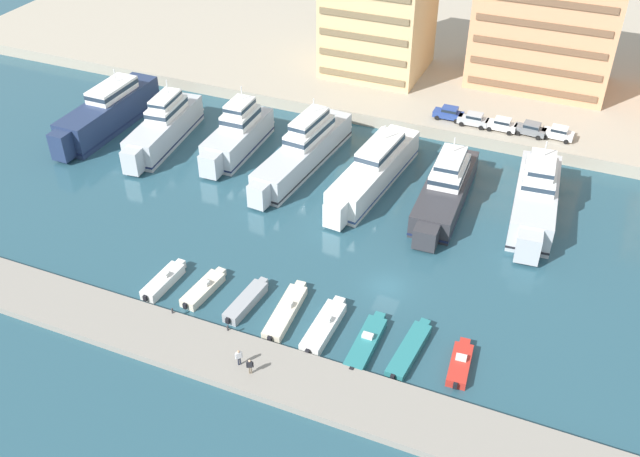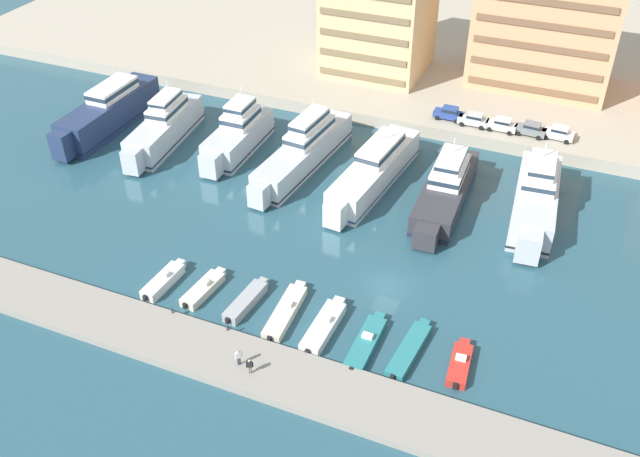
% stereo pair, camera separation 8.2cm
% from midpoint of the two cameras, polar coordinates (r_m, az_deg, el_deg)
% --- Properties ---
extents(ground_plane, '(400.00, 400.00, 0.00)m').
position_cam_midpoint_polar(ground_plane, '(73.58, 5.35, -4.69)').
color(ground_plane, '#285160').
extents(quay_promenade, '(180.00, 70.00, 1.77)m').
position_cam_midpoint_polar(quay_promenade, '(130.26, 15.04, 13.83)').
color(quay_promenade, '#ADA38E').
rests_on(quay_promenade, ground).
extents(pier_dock, '(120.00, 6.21, 0.75)m').
position_cam_midpoint_polar(pier_dock, '(62.98, 0.80, -12.92)').
color(pier_dock, gray).
rests_on(pier_dock, ground).
extents(yacht_navy_far_left, '(4.49, 21.13, 7.77)m').
position_cam_midpoint_polar(yacht_navy_far_left, '(104.68, -16.61, 8.92)').
color(yacht_navy_far_left, navy).
rests_on(yacht_navy_far_left, ground).
extents(yacht_silver_left, '(5.64, 18.61, 8.19)m').
position_cam_midpoint_polar(yacht_silver_left, '(99.09, -12.41, 7.95)').
color(yacht_silver_left, silver).
rests_on(yacht_silver_left, ground).
extents(yacht_silver_mid_left, '(4.66, 15.95, 8.46)m').
position_cam_midpoint_polar(yacht_silver_mid_left, '(95.55, -6.65, 7.50)').
color(yacht_silver_mid_left, silver).
rests_on(yacht_silver_mid_left, ground).
extents(yacht_silver_center_left, '(5.75, 22.89, 8.31)m').
position_cam_midpoint_polar(yacht_silver_center_left, '(91.56, -1.33, 6.34)').
color(yacht_silver_center_left, silver).
rests_on(yacht_silver_center_left, ground).
extents(yacht_white_center, '(6.01, 21.83, 7.02)m').
position_cam_midpoint_polar(yacht_white_center, '(87.91, 4.31, 4.68)').
color(yacht_white_center, white).
rests_on(yacht_white_center, ground).
extents(yacht_charcoal_center_right, '(5.34, 20.13, 7.55)m').
position_cam_midpoint_polar(yacht_charcoal_center_right, '(85.75, 9.99, 3.22)').
color(yacht_charcoal_center_right, '#333338').
rests_on(yacht_charcoal_center_right, ground).
extents(yacht_silver_mid_right, '(6.08, 19.60, 8.48)m').
position_cam_midpoint_polar(yacht_silver_mid_right, '(85.69, 16.86, 2.40)').
color(yacht_silver_mid_right, silver).
rests_on(yacht_silver_mid_right, ground).
extents(motorboat_white_far_left, '(1.92, 6.58, 1.50)m').
position_cam_midpoint_polar(motorboat_white_far_left, '(74.90, -12.41, -4.10)').
color(motorboat_white_far_left, white).
rests_on(motorboat_white_far_left, ground).
extents(motorboat_cream_left, '(2.25, 6.57, 1.35)m').
position_cam_midpoint_polar(motorboat_cream_left, '(73.30, -9.31, -4.78)').
color(motorboat_cream_left, beige).
rests_on(motorboat_cream_left, ground).
extents(motorboat_grey_mid_left, '(2.05, 6.99, 1.05)m').
position_cam_midpoint_polar(motorboat_grey_mid_left, '(71.24, -5.95, -5.81)').
color(motorboat_grey_mid_left, '#9EA3A8').
rests_on(motorboat_grey_mid_left, ground).
extents(motorboat_cream_center_left, '(2.32, 8.70, 1.32)m').
position_cam_midpoint_polar(motorboat_cream_center_left, '(69.97, -2.78, -6.63)').
color(motorboat_cream_center_left, beige).
rests_on(motorboat_cream_center_left, ground).
extents(motorboat_white_center, '(2.07, 8.04, 1.49)m').
position_cam_midpoint_polar(motorboat_white_center, '(68.26, 0.30, -7.83)').
color(motorboat_white_center, white).
rests_on(motorboat_white_center, ground).
extents(motorboat_teal_center_right, '(1.89, 8.10, 1.17)m').
position_cam_midpoint_polar(motorboat_teal_center_right, '(67.06, 3.69, -9.09)').
color(motorboat_teal_center_right, teal).
rests_on(motorboat_teal_center_right, ground).
extents(motorboat_teal_mid_right, '(2.36, 8.33, 0.85)m').
position_cam_midpoint_polar(motorboat_teal_mid_right, '(66.80, 7.13, -9.59)').
color(motorboat_teal_mid_right, teal).
rests_on(motorboat_teal_mid_right, ground).
extents(motorboat_red_right, '(2.16, 6.05, 1.23)m').
position_cam_midpoint_polar(motorboat_red_right, '(66.25, 11.11, -10.56)').
color(motorboat_red_right, red).
rests_on(motorboat_red_right, ground).
extents(car_blue_far_left, '(4.10, 1.93, 1.80)m').
position_cam_midpoint_polar(car_blue_far_left, '(101.26, 10.25, 9.10)').
color(car_blue_far_left, '#28428E').
rests_on(car_blue_far_left, quay_promenade).
extents(car_silver_left, '(4.11, 1.94, 1.80)m').
position_cam_midpoint_polar(car_silver_left, '(100.23, 12.16, 8.56)').
color(car_silver_left, '#B7BCC1').
rests_on(car_silver_left, quay_promenade).
extents(car_white_mid_left, '(4.15, 2.02, 1.80)m').
position_cam_midpoint_polar(car_white_mid_left, '(99.76, 14.30, 8.10)').
color(car_white_mid_left, white).
rests_on(car_white_mid_left, quay_promenade).
extents(car_grey_center_left, '(4.22, 2.17, 1.80)m').
position_cam_midpoint_polar(car_grey_center_left, '(99.65, 16.48, 7.68)').
color(car_grey_center_left, slate).
rests_on(car_grey_center_left, quay_promenade).
extents(car_white_center, '(4.19, 2.11, 1.80)m').
position_cam_midpoint_polar(car_white_center, '(99.75, 18.50, 7.30)').
color(car_white_center, white).
rests_on(car_white_center, quay_promenade).
extents(apartment_block_far_left, '(15.03, 14.20, 20.85)m').
position_cam_midpoint_polar(apartment_block_far_left, '(112.41, 4.74, 17.06)').
color(apartment_block_far_left, '#E0BC84').
rests_on(apartment_block_far_left, quay_promenade).
extents(apartment_block_left, '(20.47, 13.09, 21.39)m').
position_cam_midpoint_polar(apartment_block_left, '(112.32, 17.77, 15.64)').
color(apartment_block_left, tan).
rests_on(apartment_block_left, quay_promenade).
extents(pedestrian_near_edge, '(0.58, 0.41, 1.66)m').
position_cam_midpoint_polar(pedestrian_near_edge, '(63.44, -5.67, -10.85)').
color(pedestrian_near_edge, '#7A6B56').
rests_on(pedestrian_near_edge, pier_dock).
extents(pedestrian_mid_deck, '(0.52, 0.50, 1.75)m').
position_cam_midpoint_polar(pedestrian_mid_deck, '(64.22, -6.55, -10.12)').
color(pedestrian_mid_deck, '#282D3D').
rests_on(pedestrian_mid_deck, pier_dock).
extents(bollard_west, '(0.20, 0.20, 0.61)m').
position_cam_midpoint_polar(bollard_west, '(70.54, -11.77, -6.44)').
color(bollard_west, '#2D2D33').
rests_on(bollard_west, pier_dock).
extents(bollard_west_mid, '(0.20, 0.20, 0.61)m').
position_cam_midpoint_polar(bollard_west_mid, '(67.92, -7.44, -7.87)').
color(bollard_west_mid, '#2D2D33').
rests_on(bollard_west_mid, pier_dock).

